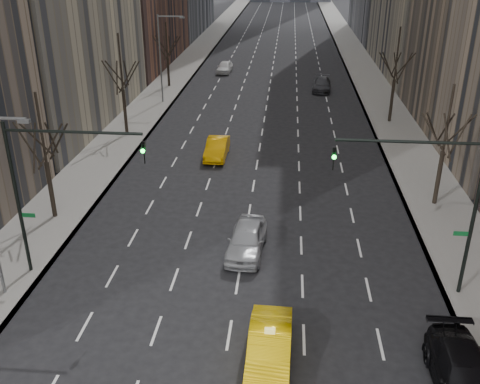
# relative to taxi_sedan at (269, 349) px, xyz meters

# --- Properties ---
(sidewalk_left) EXTENTS (4.50, 320.00, 0.15)m
(sidewalk_left) POSITION_rel_taxi_sedan_xyz_m (-14.05, 63.66, -0.73)
(sidewalk_left) COLOR slate
(sidewalk_left) RESTS_ON ground
(sidewalk_right) EXTENTS (4.50, 320.00, 0.15)m
(sidewalk_right) POSITION_rel_taxi_sedan_xyz_m (10.45, 63.66, -0.73)
(sidewalk_right) COLOR slate
(sidewalk_right) RESTS_ON ground
(tree_lw_b) EXTENTS (3.36, 3.50, 7.82)m
(tree_lw_b) POSITION_rel_taxi_sedan_xyz_m (-13.80, 11.66, 2.91)
(tree_lw_b) COLOR black
(tree_lw_b) RESTS_ON ground
(tree_lw_c) EXTENTS (3.36, 3.50, 8.74)m
(tree_lw_c) POSITION_rel_taxi_sedan_xyz_m (-13.80, 27.66, 3.23)
(tree_lw_c) COLOR black
(tree_lw_c) RESTS_ON ground
(tree_lw_d) EXTENTS (3.36, 3.50, 7.36)m
(tree_lw_d) POSITION_rel_taxi_sedan_xyz_m (-13.80, 45.66, 2.76)
(tree_lw_d) COLOR black
(tree_lw_d) RESTS_ON ground
(tree_rw_b) EXTENTS (3.36, 3.50, 7.82)m
(tree_rw_b) POSITION_rel_taxi_sedan_xyz_m (10.20, 15.66, 2.91)
(tree_rw_b) COLOR black
(tree_rw_b) RESTS_ON ground
(tree_rw_c) EXTENTS (3.36, 3.50, 8.74)m
(tree_rw_c) POSITION_rel_taxi_sedan_xyz_m (10.20, 33.66, 3.23)
(tree_rw_c) COLOR black
(tree_rw_c) RESTS_ON ground
(traffic_mast_left) EXTENTS (6.69, 0.39, 8.00)m
(traffic_mast_left) POSITION_rel_taxi_sedan_xyz_m (-10.91, 5.66, 4.68)
(traffic_mast_left) COLOR black
(traffic_mast_left) RESTS_ON ground
(traffic_mast_right) EXTENTS (6.69, 0.39, 8.00)m
(traffic_mast_right) POSITION_rel_taxi_sedan_xyz_m (7.30, 5.66, 4.68)
(traffic_mast_right) COLOR black
(traffic_mast_right) RESTS_ON ground
(streetlight_far) EXTENTS (2.83, 0.22, 9.00)m
(streetlight_far) POSITION_rel_taxi_sedan_xyz_m (-12.64, 38.66, 4.81)
(streetlight_far) COLOR slate
(streetlight_far) RESTS_ON ground
(taxi_sedan) EXTENTS (1.81, 4.93, 1.61)m
(taxi_sedan) POSITION_rel_taxi_sedan_xyz_m (0.00, 0.00, 0.00)
(taxi_sedan) COLOR #ECBB04
(taxi_sedan) RESTS_ON ground
(silver_sedan_ahead) EXTENTS (2.27, 4.92, 1.64)m
(silver_sedan_ahead) POSITION_rel_taxi_sedan_xyz_m (-1.59, 8.67, 0.01)
(silver_sedan_ahead) COLOR #93949A
(silver_sedan_ahead) RESTS_ON ground
(parked_suv_black) EXTENTS (2.27, 5.49, 1.59)m
(parked_suv_black) POSITION_rel_taxi_sedan_xyz_m (7.33, -0.88, -0.01)
(parked_suv_black) COLOR black
(parked_suv_black) RESTS_ON ground
(far_taxi) EXTENTS (1.63, 4.61, 1.52)m
(far_taxi) POSITION_rel_taxi_sedan_xyz_m (-5.09, 23.05, -0.05)
(far_taxi) COLOR #FAAB05
(far_taxi) RESTS_ON ground
(far_suv_grey) EXTENTS (2.47, 5.19, 1.46)m
(far_suv_grey) POSITION_rel_taxi_sedan_xyz_m (4.31, 45.56, -0.07)
(far_suv_grey) COLOR #2C2C31
(far_suv_grey) RESTS_ON ground
(far_car_white) EXTENTS (2.00, 4.42, 1.47)m
(far_car_white) POSITION_rel_taxi_sedan_xyz_m (-8.09, 54.16, -0.07)
(far_car_white) COLOR white
(far_car_white) RESTS_ON ground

